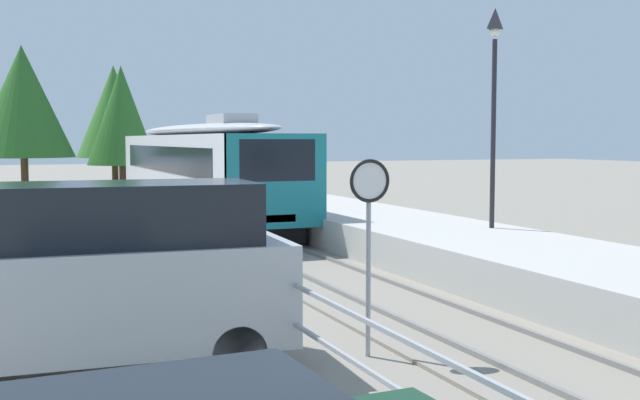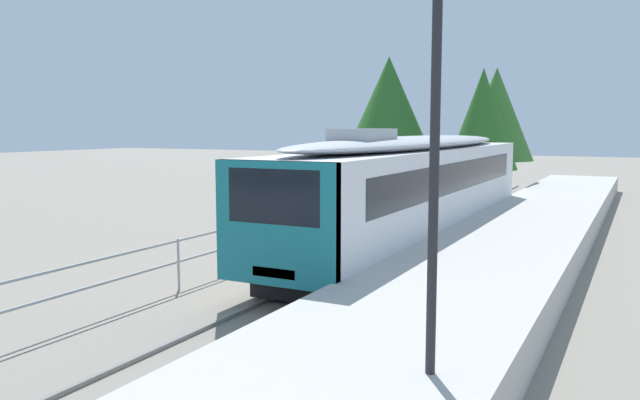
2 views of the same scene
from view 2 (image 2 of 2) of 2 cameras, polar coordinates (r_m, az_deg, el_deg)
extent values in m
plane|color=gray|center=(16.42, -9.52, -7.30)|extent=(160.00, 160.00, 0.00)
cube|color=gray|center=(14.87, -0.10, -8.56)|extent=(3.20, 60.00, 0.06)
cube|color=slate|center=(15.18, -2.54, -7.97)|extent=(0.08, 60.00, 0.08)
cube|color=slate|center=(14.54, 2.45, -8.62)|extent=(0.08, 60.00, 0.08)
cube|color=silver|center=(20.93, 8.74, 1.15)|extent=(2.80, 18.02, 2.55)
cube|color=#19757F|center=(12.85, -3.98, -2.15)|extent=(2.80, 0.24, 2.55)
cube|color=black|center=(12.71, -4.19, 0.31)|extent=(2.13, 0.08, 1.12)
cube|color=black|center=(20.89, 8.75, 2.26)|extent=(2.82, 15.13, 0.92)
ellipsoid|color=#A8AAAF|center=(20.84, 8.80, 5.14)|extent=(2.69, 17.30, 0.44)
cube|color=#A8AAAF|center=(16.63, 3.88, 5.83)|extent=(1.10, 2.20, 0.36)
cube|color=#EAE5C6|center=(12.98, -4.11, -6.54)|extent=(1.00, 0.10, 0.20)
cube|color=black|center=(15.12, 0.61, -6.79)|extent=(2.24, 3.20, 0.55)
cube|color=black|center=(27.41, 13.07, -0.94)|extent=(2.24, 3.20, 0.55)
cube|color=#B7B5AD|center=(13.63, 12.26, -8.28)|extent=(3.90, 60.00, 0.90)
cylinder|color=#232328|center=(7.63, 10.22, 1.16)|extent=(0.12, 0.12, 4.60)
cylinder|color=#9EA0A5|center=(15.70, -12.64, -5.67)|extent=(0.06, 0.06, 1.25)
cylinder|color=#9EA0A5|center=(23.22, 1.71, -1.58)|extent=(0.06, 0.06, 1.25)
cylinder|color=brown|center=(34.05, 14.27, 1.23)|extent=(0.36, 0.36, 1.75)
cone|color=#286023|center=(33.92, 14.44, 7.09)|extent=(3.64, 3.64, 5.20)
cylinder|color=brown|center=(34.66, 6.12, 1.86)|extent=(0.36, 0.36, 2.20)
cone|color=#286023|center=(34.56, 6.20, 8.23)|extent=(4.90, 4.90, 5.49)
cylinder|color=brown|center=(37.10, 15.40, 1.87)|extent=(0.36, 0.36, 2.07)
cone|color=#38702D|center=(36.99, 15.57, 7.46)|extent=(4.22, 4.22, 5.17)
camera|label=1|loc=(15.94, -95.75, -3.65)|focal=43.54mm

